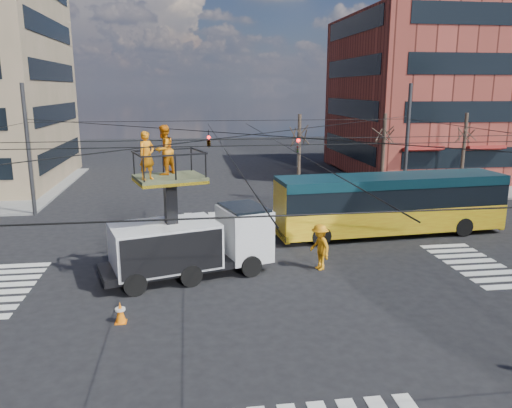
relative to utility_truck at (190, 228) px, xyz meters
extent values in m
plane|color=black|center=(2.54, -0.46, -2.05)|extent=(120.00, 120.00, 0.00)
cube|color=slate|center=(23.54, 20.54, -1.99)|extent=(18.00, 18.00, 0.12)
cube|color=black|center=(-10.46, 23.54, 0.28)|extent=(0.12, 13.60, 1.50)
cube|color=black|center=(-10.46, 23.54, 3.61)|extent=(0.12, 13.60, 1.50)
cube|color=black|center=(-10.46, 23.54, 6.95)|extent=(0.12, 13.60, 1.50)
cube|color=black|center=(-10.46, 23.54, 10.28)|extent=(0.12, 13.60, 1.50)
cube|color=maroon|center=(24.54, 23.54, 4.95)|extent=(20.00, 16.00, 14.00)
cube|color=black|center=(24.54, 15.54, 0.40)|extent=(17.00, 0.12, 1.58)
cube|color=black|center=(14.54, 23.54, 0.40)|extent=(0.12, 13.60, 1.58)
cube|color=black|center=(24.54, 15.54, 3.90)|extent=(17.00, 0.12, 1.57)
cube|color=black|center=(14.54, 23.54, 3.90)|extent=(0.12, 13.60, 1.57)
cube|color=black|center=(14.54, 23.54, 7.40)|extent=(0.12, 13.60, 1.57)
cube|color=black|center=(14.54, 23.54, 10.90)|extent=(0.12, 13.60, 1.57)
cylinder|color=#2D2D30|center=(14.54, 11.54, 1.95)|extent=(0.24, 0.24, 8.00)
cylinder|color=#2D2D30|center=(-9.46, 11.54, 1.95)|extent=(0.24, 0.24, 8.00)
cylinder|color=black|center=(2.54, 11.54, 3.65)|extent=(24.00, 0.03, 0.03)
cylinder|color=black|center=(2.54, -12.46, 3.65)|extent=(24.00, 0.03, 0.03)
cylinder|color=black|center=(2.54, -0.46, 3.85)|extent=(24.02, 24.02, 0.03)
cylinder|color=black|center=(2.54, -0.46, 3.85)|extent=(24.02, 24.02, 0.03)
cylinder|color=black|center=(2.54, -1.66, 3.55)|extent=(24.00, 0.03, 0.03)
cylinder|color=black|center=(2.54, 0.74, 3.55)|extent=(24.00, 0.03, 0.03)
cylinder|color=black|center=(1.34, -0.46, 3.45)|extent=(0.03, 24.00, 0.03)
cylinder|color=black|center=(3.74, -0.46, 3.45)|extent=(0.03, 24.00, 0.03)
imported|color=black|center=(5.04, 2.54, 3.05)|extent=(0.16, 0.20, 1.00)
imported|color=black|center=(1.04, 4.54, 3.30)|extent=(0.26, 1.24, 0.50)
cylinder|color=#382B21|center=(7.54, 13.04, 0.95)|extent=(0.24, 0.24, 6.00)
cylinder|color=#382B21|center=(13.54, 13.04, 0.95)|extent=(0.24, 0.24, 6.00)
cylinder|color=#382B21|center=(19.54, 13.04, 0.95)|extent=(0.24, 0.24, 6.00)
cube|color=black|center=(-0.18, -0.06, -1.50)|extent=(7.34, 4.07, 0.30)
cube|color=silver|center=(2.32, 0.67, -0.50)|extent=(2.40, 2.81, 2.20)
cube|color=black|center=(2.32, 0.67, 0.30)|extent=(2.18, 2.66, 0.80)
cube|color=silver|center=(-1.04, -0.31, -0.60)|extent=(4.73, 3.58, 1.80)
cylinder|color=black|center=(2.45, -0.49, -1.60)|extent=(0.96, 0.59, 0.90)
cylinder|color=black|center=(1.80, 1.72, -1.60)|extent=(0.96, 0.59, 0.90)
cylinder|color=black|center=(-0.05, -1.22, -1.60)|extent=(0.96, 0.59, 0.90)
cylinder|color=black|center=(-0.69, 0.99, -1.60)|extent=(0.96, 0.59, 0.90)
cylinder|color=black|center=(-2.16, -1.84, -1.60)|extent=(0.96, 0.59, 0.90)
cylinder|color=black|center=(-2.80, 0.37, -1.60)|extent=(0.96, 0.59, 0.90)
cube|color=black|center=(-0.75, -0.23, 0.76)|extent=(0.56, 0.56, 2.83)
cube|color=#41482B|center=(-0.75, -0.23, 2.17)|extent=(3.08, 2.74, 0.12)
cube|color=yellow|center=(-0.75, -0.23, 2.05)|extent=(3.08, 2.74, 0.12)
imported|color=orange|center=(-1.55, -0.93, 3.15)|extent=(0.80, 0.76, 1.83)
imported|color=orange|center=(-0.95, 0.16, 3.22)|extent=(1.17, 1.22, 1.98)
cube|color=orange|center=(10.64, 4.61, -1.10)|extent=(12.40, 3.50, 1.30)
cube|color=black|center=(10.64, 4.61, 0.10)|extent=(12.40, 3.45, 1.10)
cube|color=#0B2730|center=(10.64, 4.61, 0.90)|extent=(12.40, 3.50, 0.50)
cube|color=orange|center=(4.64, 4.16, -0.45)|extent=(0.43, 2.48, 2.80)
cube|color=orange|center=(16.65, 5.05, -0.45)|extent=(0.43, 2.48, 2.80)
cube|color=black|center=(4.59, 4.16, -1.60)|extent=(0.34, 2.60, 0.30)
cube|color=gold|center=(4.74, 4.17, 0.80)|extent=(0.22, 1.60, 0.35)
cylinder|color=black|center=(6.46, 3.11, -1.55)|extent=(1.02, 0.37, 1.00)
cylinder|color=black|center=(6.28, 5.47, -1.55)|extent=(1.02, 0.37, 1.00)
cylinder|color=black|center=(14.39, 3.70, -1.55)|extent=(1.02, 0.37, 1.00)
cylinder|color=black|center=(14.22, 6.06, -1.55)|extent=(1.02, 0.37, 1.00)
cone|color=orange|center=(-2.43, -4.11, -1.68)|extent=(0.36, 0.36, 0.75)
imported|color=#FF9B10|center=(-1.16, -0.24, -1.26)|extent=(0.69, 1.01, 1.59)
imported|color=orange|center=(5.50, -0.10, -1.04)|extent=(1.10, 1.46, 2.02)
camera|label=1|loc=(-0.08, -20.00, 5.62)|focal=35.00mm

